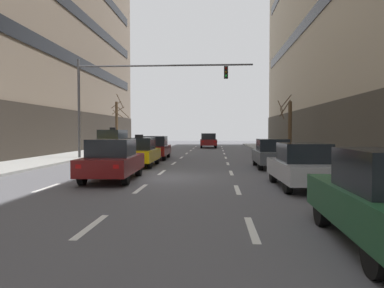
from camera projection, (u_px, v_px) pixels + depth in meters
The scene contains 38 objects.
ground_plane at pixel (155, 178), 15.60m from camera, with size 120.00×120.00×0.00m, color #515156.
sidewalk_right at pixel (361, 178), 15.03m from camera, with size 3.88×80.00×0.14m, color gray.
lane_stripe_l1_s3 at pixel (47, 188), 12.83m from camera, with size 0.16×2.00×0.01m, color silver.
lane_stripe_l1_s4 at pixel (94, 172), 17.82m from camera, with size 0.16×2.00×0.01m, color silver.
lane_stripe_l1_s5 at pixel (121, 163), 22.81m from camera, with size 0.16×2.00×0.01m, color silver.
lane_stripe_l1_s6 at pixel (138, 157), 27.79m from camera, with size 0.16×2.00×0.01m, color silver.
lane_stripe_l1_s7 at pixel (150, 153), 32.78m from camera, with size 0.16×2.00×0.01m, color silver.
lane_stripe_l1_s8 at pixel (159, 150), 37.76m from camera, with size 0.16×2.00×0.01m, color silver.
lane_stripe_l1_s9 at pixel (165, 148), 42.75m from camera, with size 0.16×2.00×0.01m, color silver.
lane_stripe_l1_s10 at pixel (171, 146), 47.73m from camera, with size 0.16×2.00×0.01m, color silver.
lane_stripe_l2_s2 at pixel (91, 226), 7.63m from camera, with size 0.16×2.00×0.01m, color silver.
lane_stripe_l2_s3 at pixel (140, 189), 12.61m from camera, with size 0.16×2.00×0.01m, color silver.
lane_stripe_l2_s4 at pixel (162, 172), 17.60m from camera, with size 0.16×2.00×0.01m, color silver.
lane_stripe_l2_s5 at pixel (174, 163), 22.58m from camera, with size 0.16×2.00×0.01m, color silver.
lane_stripe_l2_s6 at pixel (181, 157), 27.57m from camera, with size 0.16×2.00×0.01m, color silver.
lane_stripe_l2_s7 at pixel (187, 153), 32.56m from camera, with size 0.16×2.00×0.01m, color silver.
lane_stripe_l2_s8 at pixel (191, 151), 37.54m from camera, with size 0.16×2.00×0.01m, color silver.
lane_stripe_l2_s9 at pixel (194, 148), 42.53m from camera, with size 0.16×2.00×0.01m, color silver.
lane_stripe_l2_s10 at pixel (196, 146), 47.51m from camera, with size 0.16×2.00×0.01m, color silver.
lane_stripe_l3_s2 at pixel (252, 229), 7.40m from camera, with size 0.16×2.00×0.01m, color silver.
lane_stripe_l3_s3 at pixel (237, 190), 12.39m from camera, with size 0.16×2.00×0.01m, color silver.
lane_stripe_l3_s4 at pixel (231, 173), 17.38m from camera, with size 0.16×2.00×0.01m, color silver.
lane_stripe_l3_s5 at pixel (228, 164), 22.36m from camera, with size 0.16×2.00×0.01m, color silver.
lane_stripe_l3_s6 at pixel (226, 158), 27.35m from camera, with size 0.16×2.00×0.01m, color silver.
lane_stripe_l3_s7 at pixel (224, 154), 32.33m from camera, with size 0.16×2.00×0.01m, color silver.
lane_stripe_l3_s8 at pixel (223, 151), 37.32m from camera, with size 0.16×2.00×0.01m, color silver.
lane_stripe_l3_s9 at pixel (222, 148), 42.31m from camera, with size 0.16×2.00×0.01m, color silver.
lane_stripe_l3_s10 at pixel (222, 147), 47.29m from camera, with size 0.16×2.00×0.01m, color silver.
taxi_driving_0 at pixel (140, 152), 20.70m from camera, with size 1.88×4.38×1.81m.
car_driving_1 at pixel (155, 148), 26.07m from camera, with size 1.95×4.45×1.65m.
car_driving_2 at pixel (113, 160), 14.73m from camera, with size 2.05×4.55×1.68m.
car_driving_3 at pixel (208, 141), 43.93m from camera, with size 2.15×4.74×1.75m.
taxi_driving_4 at pixel (113, 144), 27.31m from camera, with size 1.94×4.40×2.29m.
car_parked_1 at pixel (302, 166), 12.78m from camera, with size 1.87×4.27×1.58m.
car_parked_2 at pixel (272, 154), 19.68m from camera, with size 1.78×4.24×1.59m.
traffic_signal_0 at pixel (132, 87), 25.44m from camera, with size 12.33×0.35×6.95m.
street_tree_0 at pixel (117, 124), 39.71m from camera, with size 1.98×1.98×5.88m.
street_tree_1 at pixel (289, 127), 27.71m from camera, with size 1.09×1.61×4.74m.
Camera 1 is at (2.62, -15.40, 2.00)m, focal length 33.94 mm.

